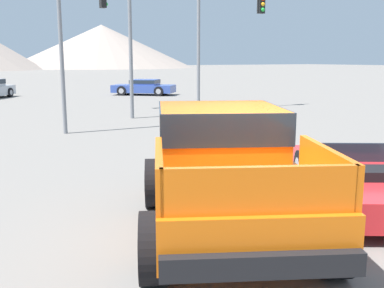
{
  "coord_description": "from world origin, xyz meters",
  "views": [
    {
      "loc": [
        -4.08,
        -5.22,
        2.55
      ],
      "look_at": [
        -0.5,
        0.94,
        1.2
      ],
      "focal_mm": 42.0,
      "sensor_mm": 36.0,
      "label": 1
    }
  ],
  "objects_px": {
    "orange_pickup_truck": "(224,162)",
    "red_convertible_car": "(367,180)",
    "traffic_light_main": "(226,24)",
    "traffic_light_crosswalk": "(118,19)",
    "parked_car_blue": "(144,87)"
  },
  "relations": [
    {
      "from": "orange_pickup_truck",
      "to": "red_convertible_car",
      "type": "bearing_deg",
      "value": 20.14
    },
    {
      "from": "red_convertible_car",
      "to": "traffic_light_crosswalk",
      "type": "xyz_separation_m",
      "value": [
        0.9,
        14.37,
        3.87
      ]
    },
    {
      "from": "orange_pickup_truck",
      "to": "red_convertible_car",
      "type": "relative_size",
      "value": 1.12
    },
    {
      "from": "orange_pickup_truck",
      "to": "red_convertible_car",
      "type": "height_order",
      "value": "orange_pickup_truck"
    },
    {
      "from": "parked_car_blue",
      "to": "red_convertible_car",
      "type": "bearing_deg",
      "value": -153.94
    },
    {
      "from": "red_convertible_car",
      "to": "parked_car_blue",
      "type": "xyz_separation_m",
      "value": [
        6.67,
        24.56,
        0.16
      ]
    },
    {
      "from": "traffic_light_main",
      "to": "traffic_light_crosswalk",
      "type": "bearing_deg",
      "value": 175.07
    },
    {
      "from": "parked_car_blue",
      "to": "traffic_light_crosswalk",
      "type": "relative_size",
      "value": 0.73
    },
    {
      "from": "orange_pickup_truck",
      "to": "traffic_light_crosswalk",
      "type": "xyz_separation_m",
      "value": [
        3.82,
        14.08,
        3.25
      ]
    },
    {
      "from": "parked_car_blue",
      "to": "traffic_light_crosswalk",
      "type": "height_order",
      "value": "traffic_light_crosswalk"
    },
    {
      "from": "traffic_light_main",
      "to": "traffic_light_crosswalk",
      "type": "distance_m",
      "value": 5.55
    },
    {
      "from": "parked_car_blue",
      "to": "traffic_light_crosswalk",
      "type": "bearing_deg",
      "value": -168.26
    },
    {
      "from": "orange_pickup_truck",
      "to": "parked_car_blue",
      "type": "relative_size",
      "value": 1.14
    },
    {
      "from": "orange_pickup_truck",
      "to": "traffic_light_crosswalk",
      "type": "distance_m",
      "value": 14.95
    },
    {
      "from": "orange_pickup_truck",
      "to": "traffic_light_main",
      "type": "distance_m",
      "value": 16.82
    }
  ]
}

